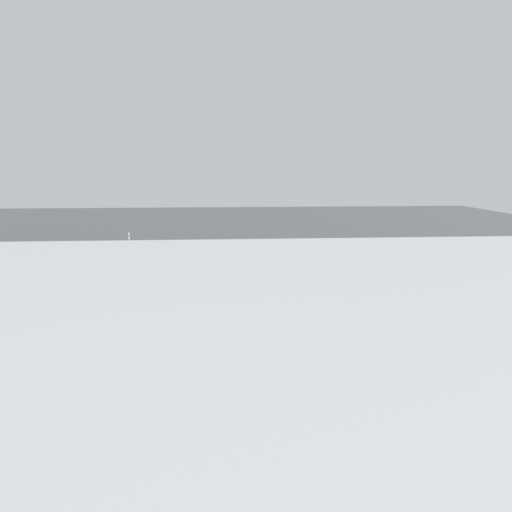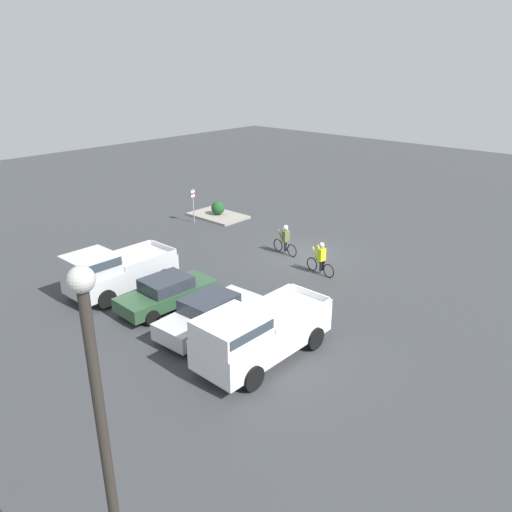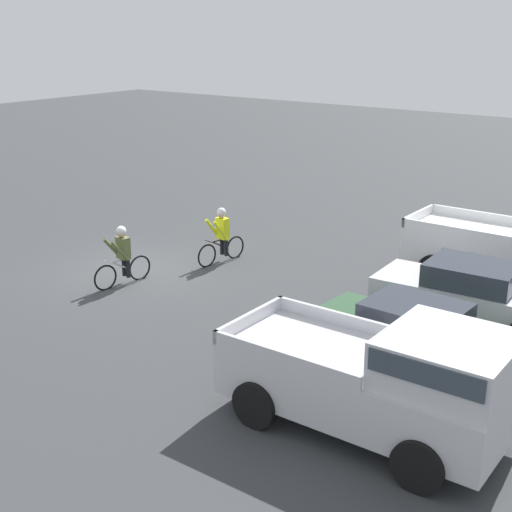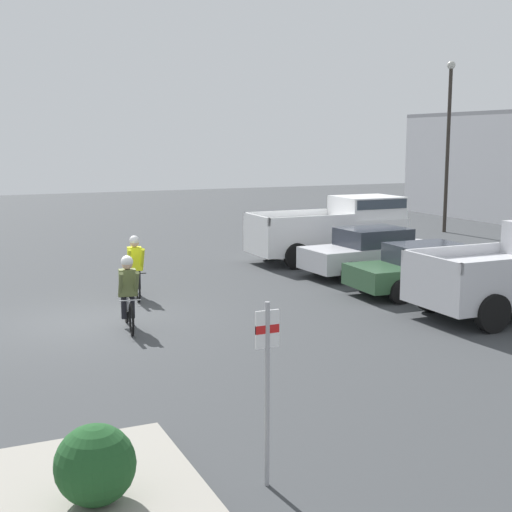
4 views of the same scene
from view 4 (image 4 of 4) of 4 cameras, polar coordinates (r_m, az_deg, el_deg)
name	(u,v)px [view 4 (image 4 of 4)]	position (r m, az deg, el deg)	size (l,w,h in m)	color
ground_plane	(94,321)	(16.76, -12.83, -5.12)	(80.00, 80.00, 0.00)	#383A3D
pickup_truck_0	(337,228)	(24.51, 6.46, 2.28)	(2.25, 5.32, 2.16)	white
sedan_0	(373,252)	(22.03, 9.32, 0.35)	(2.05, 4.49, 1.45)	silver
sedan_1	(427,268)	(19.72, 13.49, -0.98)	(2.03, 4.33, 1.34)	#2D5133
cyclist_0	(128,291)	(15.85, -10.21, -2.77)	(1.80, 0.52, 1.64)	black
cyclist_1	(135,266)	(18.94, -9.66, -0.76)	(1.81, 0.52, 1.66)	black
fire_lane_sign	(267,376)	(8.47, 0.90, -9.58)	(0.06, 0.30, 2.26)	#9E9EA3
lamppost	(448,134)	(32.84, 15.13, 9.38)	(0.36, 0.36, 7.46)	#2D2823
curb_island	(101,508)	(8.56, -12.29, -19.07)	(3.78, 2.43, 0.15)	gray
shrub	(95,465)	(8.30, -12.75, -15.98)	(0.90, 0.90, 0.90)	#1E4C23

